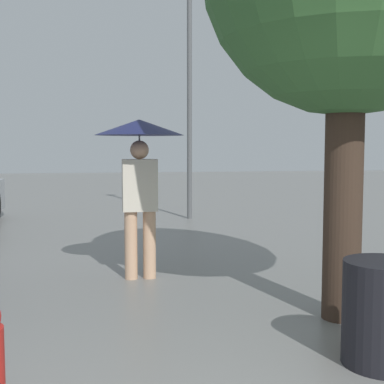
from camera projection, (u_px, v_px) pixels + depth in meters
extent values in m
cylinder|color=tan|center=(131.00, 245.00, 6.25)|extent=(0.15, 0.15, 0.80)
cylinder|color=tan|center=(149.00, 244.00, 6.29)|extent=(0.15, 0.15, 0.80)
cube|color=beige|center=(140.00, 185.00, 6.21)|extent=(0.40, 0.23, 0.60)
sphere|color=tan|center=(139.00, 150.00, 6.18)|extent=(0.22, 0.22, 0.22)
cylinder|color=#515456|center=(140.00, 163.00, 6.19)|extent=(0.02, 0.02, 0.64)
cone|color=#191E4C|center=(139.00, 127.00, 6.15)|extent=(1.04, 1.04, 0.18)
cylinder|color=#38281E|center=(343.00, 187.00, 4.75)|extent=(0.34, 0.34, 2.39)
cylinder|color=#515456|center=(189.00, 104.00, 11.32)|extent=(0.11, 0.11, 4.88)
cylinder|color=black|center=(384.00, 313.00, 3.79)|extent=(0.59, 0.59, 0.75)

